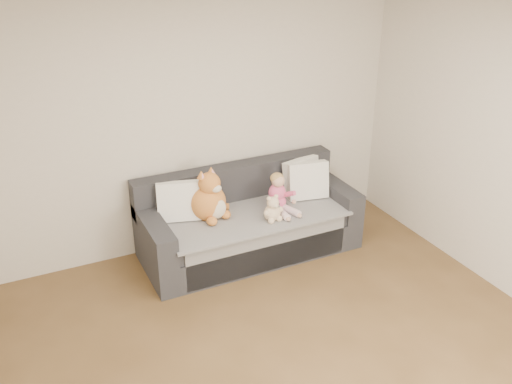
# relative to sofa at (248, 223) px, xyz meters

# --- Properties ---
(room_shell) EXTENTS (5.00, 5.00, 5.00)m
(room_shell) POSITION_rel_sofa_xyz_m (-0.43, -1.64, 0.99)
(room_shell) COLOR brown
(room_shell) RESTS_ON ground
(sofa) EXTENTS (2.20, 0.94, 0.85)m
(sofa) POSITION_rel_sofa_xyz_m (0.00, 0.00, 0.00)
(sofa) COLOR #26262A
(sofa) RESTS_ON ground
(cushion_left) EXTENTS (0.46, 0.30, 0.40)m
(cushion_left) POSITION_rel_sofa_xyz_m (-0.69, 0.11, 0.36)
(cushion_left) COLOR white
(cushion_left) RESTS_ON sofa
(cushion_right_back) EXTENTS (0.45, 0.29, 0.40)m
(cushion_right_back) POSITION_rel_sofa_xyz_m (0.69, 0.11, 0.35)
(cushion_right_back) COLOR white
(cushion_right_back) RESTS_ON sofa
(cushion_right_front) EXTENTS (0.46, 0.27, 0.40)m
(cushion_right_front) POSITION_rel_sofa_xyz_m (0.69, -0.02, 0.36)
(cushion_right_front) COLOR white
(cushion_right_front) RESTS_ON sofa
(toddler) EXTENTS (0.28, 0.41, 0.40)m
(toddler) POSITION_rel_sofa_xyz_m (0.28, -0.14, 0.33)
(toddler) COLOR #E5518B
(toddler) RESTS_ON sofa
(plush_cat) EXTENTS (0.43, 0.44, 0.55)m
(plush_cat) POSITION_rel_sofa_xyz_m (-0.41, 0.00, 0.36)
(plush_cat) COLOR #C5832B
(plush_cat) RESTS_ON sofa
(teddy_bear) EXTENTS (0.22, 0.16, 0.27)m
(teddy_bear) POSITION_rel_sofa_xyz_m (0.12, -0.32, 0.27)
(teddy_bear) COLOR beige
(teddy_bear) RESTS_ON sofa
(plush_cow) EXTENTS (0.13, 0.20, 0.16)m
(plush_cow) POSITION_rel_sofa_xyz_m (0.16, -0.24, 0.23)
(plush_cow) COLOR white
(plush_cow) RESTS_ON sofa
(sippy_cup) EXTENTS (0.10, 0.09, 0.12)m
(sippy_cup) POSITION_rel_sofa_xyz_m (0.18, -0.26, 0.23)
(sippy_cup) COLOR purple
(sippy_cup) RESTS_ON sofa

